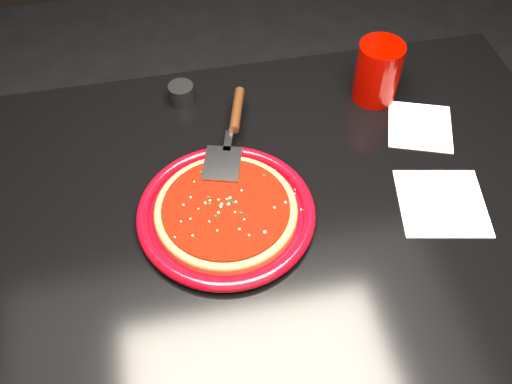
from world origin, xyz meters
TOP-DOWN VIEW (x-y plane):
  - floor at (0.00, 0.00)m, footprint 4.00×4.00m
  - table at (0.00, 0.00)m, footprint 1.20×0.80m
  - plate at (-0.09, -0.02)m, footprint 0.40×0.40m
  - pizza_crust at (-0.09, -0.02)m, footprint 0.32×0.32m
  - pizza_crust_rim at (-0.09, -0.02)m, footprint 0.32×0.32m
  - pizza_sauce at (-0.09, -0.02)m, footprint 0.28×0.28m
  - parmesan_dusting at (-0.09, -0.02)m, footprint 0.22×0.22m
  - basil_flecks at (-0.09, -0.02)m, footprint 0.20×0.20m
  - pizza_server at (-0.05, 0.15)m, footprint 0.16×0.30m
  - cup at (0.27, 0.24)m, footprint 0.10×0.10m
  - napkin_a at (0.30, -0.07)m, footprint 0.18×0.18m
  - napkin_b at (0.33, 0.13)m, footprint 0.16×0.17m
  - ramekin at (-0.13, 0.31)m, footprint 0.07×0.07m

SIDE VIEW (x-z plane):
  - floor at x=0.00m, z-range -0.01..0.00m
  - table at x=0.00m, z-range 0.00..0.75m
  - napkin_b at x=0.33m, z-range 0.75..0.75m
  - napkin_a at x=0.30m, z-range 0.75..0.75m
  - plate at x=-0.09m, z-range 0.75..0.77m
  - pizza_crust at x=-0.09m, z-range 0.76..0.77m
  - ramekin at x=-0.13m, z-range 0.75..0.79m
  - pizza_crust_rim at x=-0.09m, z-range 0.76..0.78m
  - pizza_sauce at x=-0.09m, z-range 0.77..0.78m
  - basil_flecks at x=-0.09m, z-range 0.78..0.78m
  - parmesan_dusting at x=-0.09m, z-range 0.78..0.79m
  - pizza_server at x=-0.05m, z-range 0.78..0.80m
  - cup at x=0.27m, z-range 0.75..0.88m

